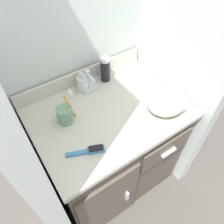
{
  "coord_description": "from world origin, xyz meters",
  "views": [
    {
      "loc": [
        -0.42,
        -0.66,
        1.64
      ],
      "look_at": [
        0.0,
        -0.03,
        0.78
      ],
      "focal_mm": 35.0,
      "sensor_mm": 36.0,
      "label": 1
    }
  ],
  "objects_px": {
    "toothbrush_cup": "(65,114)",
    "hand_towel": "(169,102)",
    "soap_dispenser": "(83,84)",
    "hairbrush": "(91,150)",
    "shaving_cream_can": "(105,69)"
  },
  "relations": [
    {
      "from": "shaving_cream_can",
      "to": "hairbrush",
      "type": "xyz_separation_m",
      "value": [
        -0.33,
        -0.39,
        -0.07
      ]
    },
    {
      "from": "toothbrush_cup",
      "to": "shaving_cream_can",
      "type": "distance_m",
      "value": 0.38
    },
    {
      "from": "soap_dispenser",
      "to": "hairbrush",
      "type": "relative_size",
      "value": 0.73
    },
    {
      "from": "soap_dispenser",
      "to": "hand_towel",
      "type": "height_order",
      "value": "soap_dispenser"
    },
    {
      "from": "hand_towel",
      "to": "hairbrush",
      "type": "bearing_deg",
      "value": -179.31
    },
    {
      "from": "soap_dispenser",
      "to": "shaving_cream_can",
      "type": "relative_size",
      "value": 0.82
    },
    {
      "from": "hairbrush",
      "to": "shaving_cream_can",
      "type": "bearing_deg",
      "value": 71.91
    },
    {
      "from": "hairbrush",
      "to": "hand_towel",
      "type": "distance_m",
      "value": 0.48
    },
    {
      "from": "toothbrush_cup",
      "to": "shaving_cream_can",
      "type": "xyz_separation_m",
      "value": [
        0.34,
        0.16,
        0.03
      ]
    },
    {
      "from": "hairbrush",
      "to": "hand_towel",
      "type": "xyz_separation_m",
      "value": [
        0.48,
        0.01,
        0.04
      ]
    },
    {
      "from": "hairbrush",
      "to": "hand_towel",
      "type": "bearing_deg",
      "value": 23.08
    },
    {
      "from": "toothbrush_cup",
      "to": "hand_towel",
      "type": "height_order",
      "value": "toothbrush_cup"
    },
    {
      "from": "soap_dispenser",
      "to": "hairbrush",
      "type": "height_order",
      "value": "soap_dispenser"
    },
    {
      "from": "toothbrush_cup",
      "to": "hand_towel",
      "type": "xyz_separation_m",
      "value": [
        0.49,
        -0.23,
        0.0
      ]
    },
    {
      "from": "soap_dispenser",
      "to": "shaving_cream_can",
      "type": "bearing_deg",
      "value": 3.4
    }
  ]
}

